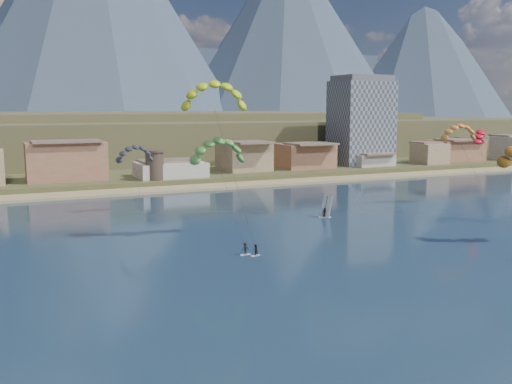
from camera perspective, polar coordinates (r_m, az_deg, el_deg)
ground at (r=61.94m, az=12.57°, el=-13.26°), size 2400.00×2400.00×0.00m
beach at (r=157.38m, az=-11.11°, el=0.13°), size 2200.00×12.00×0.90m
land at (r=607.23m, az=-20.99°, el=5.80°), size 2200.00×900.00×4.00m
foothills at (r=284.44m, az=-12.60°, el=5.55°), size 940.00×210.00×18.00m
mountain_ridge at (r=878.98m, az=-23.59°, el=16.17°), size 2060.00×480.00×400.00m
apartment_tower at (r=211.23m, az=10.49°, el=7.03°), size 20.00×16.00×32.00m
watchtower at (r=165.52m, az=-10.12°, el=2.70°), size 5.82×5.82×8.60m
kitesurfer_yellow at (r=96.82m, az=-4.20°, el=10.01°), size 12.37×17.04×29.03m
kitesurfer_green at (r=99.49m, az=-3.82°, el=4.49°), size 10.56×16.54×20.54m
distant_kite_dark at (r=125.03m, az=-12.05°, el=4.06°), size 8.86×6.15×16.51m
distant_kite_orange at (r=141.73m, az=19.71°, el=5.92°), size 9.42×6.71×20.40m
distant_kite_red at (r=159.31m, az=21.43°, el=5.39°), size 8.12×7.87×18.48m
windsurfer at (r=119.09m, az=6.98°, el=-1.84°), size 2.91×3.00×4.70m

